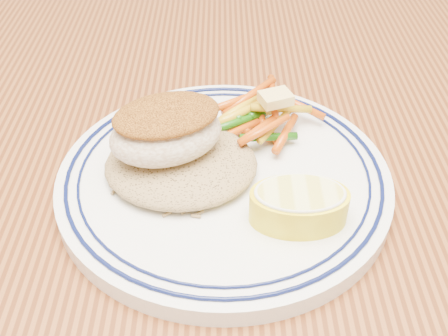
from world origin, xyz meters
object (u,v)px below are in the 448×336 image
at_px(dining_table, 249,261).
at_px(lemon_wedge, 299,204).
at_px(fish_fillet, 166,129).
at_px(plate, 224,178).
at_px(rice_pilaf, 181,161).
at_px(vegetable_pile, 256,116).

relative_size(dining_table, lemon_wedge, 21.82).
relative_size(fish_fillet, lemon_wedge, 1.48).
xyz_separation_m(plate, lemon_wedge, (0.05, -0.05, 0.02)).
height_order(rice_pilaf, fish_fillet, fish_fillet).
relative_size(vegetable_pile, lemon_wedge, 1.52).
bearing_deg(vegetable_pile, fish_fillet, -143.32).
distance_m(fish_fillet, vegetable_pile, 0.09).
relative_size(fish_fillet, vegetable_pile, 0.97).
bearing_deg(plate, lemon_wedge, -44.56).
xyz_separation_m(plate, fish_fillet, (-0.04, 0.01, 0.04)).
distance_m(plate, vegetable_pile, 0.07).
bearing_deg(fish_fillet, dining_table, 1.88).
relative_size(dining_table, vegetable_pile, 14.32).
bearing_deg(rice_pilaf, vegetable_pile, 43.41).
bearing_deg(rice_pilaf, fish_fillet, 154.66).
bearing_deg(plate, dining_table, 19.50).
bearing_deg(dining_table, fish_fillet, -178.12).
bearing_deg(lemon_wedge, vegetable_pile, 102.75).
distance_m(dining_table, fish_fillet, 0.16).
bearing_deg(plate, vegetable_pile, 65.02).
xyz_separation_m(rice_pilaf, lemon_wedge, (0.08, -0.05, 0.00)).
relative_size(dining_table, plate, 5.84).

